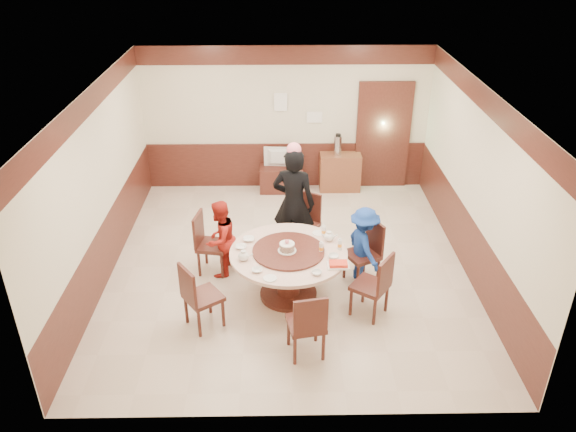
{
  "coord_description": "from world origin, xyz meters",
  "views": [
    {
      "loc": [
        -0.13,
        -7.41,
        4.91
      ],
      "look_at": [
        -0.01,
        -0.38,
        1.1
      ],
      "focal_mm": 35.0,
      "sensor_mm": 36.0,
      "label": 1
    }
  ],
  "objects_px": {
    "person_standing": "(294,204)",
    "side_cabinet": "(340,172)",
    "birthday_cake": "(287,247)",
    "thermos": "(338,145)",
    "person_red": "(220,239)",
    "person_blue": "(364,245)",
    "tv_stand": "(281,179)",
    "banquet_table": "(288,265)",
    "television": "(281,158)",
    "shrimp_platter": "(338,265)"
  },
  "relations": [
    {
      "from": "birthday_cake",
      "to": "thermos",
      "type": "height_order",
      "value": "thermos"
    },
    {
      "from": "banquet_table",
      "to": "person_blue",
      "type": "distance_m",
      "value": 1.18
    },
    {
      "from": "television",
      "to": "thermos",
      "type": "height_order",
      "value": "thermos"
    },
    {
      "from": "birthday_cake",
      "to": "side_cabinet",
      "type": "bearing_deg",
      "value": 72.88
    },
    {
      "from": "person_standing",
      "to": "tv_stand",
      "type": "bearing_deg",
      "value": -71.38
    },
    {
      "from": "person_standing",
      "to": "thermos",
      "type": "xyz_separation_m",
      "value": [
        0.92,
        2.42,
        0.02
      ]
    },
    {
      "from": "person_standing",
      "to": "birthday_cake",
      "type": "relative_size",
      "value": 7.11
    },
    {
      "from": "birthday_cake",
      "to": "side_cabinet",
      "type": "distance_m",
      "value": 3.78
    },
    {
      "from": "television",
      "to": "person_standing",
      "type": "bearing_deg",
      "value": 98.13
    },
    {
      "from": "person_standing",
      "to": "shrimp_platter",
      "type": "height_order",
      "value": "person_standing"
    },
    {
      "from": "banquet_table",
      "to": "television",
      "type": "relative_size",
      "value": 2.4
    },
    {
      "from": "television",
      "to": "thermos",
      "type": "relative_size",
      "value": 1.81
    },
    {
      "from": "person_red",
      "to": "shrimp_platter",
      "type": "height_order",
      "value": "person_red"
    },
    {
      "from": "side_cabinet",
      "to": "shrimp_platter",
      "type": "bearing_deg",
      "value": -96.16
    },
    {
      "from": "person_red",
      "to": "television",
      "type": "bearing_deg",
      "value": -166.66
    },
    {
      "from": "person_standing",
      "to": "television",
      "type": "height_order",
      "value": "person_standing"
    },
    {
      "from": "person_blue",
      "to": "side_cabinet",
      "type": "height_order",
      "value": "person_blue"
    },
    {
      "from": "person_blue",
      "to": "tv_stand",
      "type": "relative_size",
      "value": 1.42
    },
    {
      "from": "birthday_cake",
      "to": "tv_stand",
      "type": "bearing_deg",
      "value": 90.97
    },
    {
      "from": "shrimp_platter",
      "to": "thermos",
      "type": "distance_m",
      "value": 3.96
    },
    {
      "from": "person_red",
      "to": "birthday_cake",
      "type": "distance_m",
      "value": 1.19
    },
    {
      "from": "shrimp_platter",
      "to": "person_blue",
      "type": "bearing_deg",
      "value": 59.43
    },
    {
      "from": "side_cabinet",
      "to": "thermos",
      "type": "xyz_separation_m",
      "value": [
        -0.07,
        0.0,
        0.56
      ]
    },
    {
      "from": "person_red",
      "to": "banquet_table",
      "type": "bearing_deg",
      "value": 90.36
    },
    {
      "from": "person_standing",
      "to": "person_blue",
      "type": "bearing_deg",
      "value": 157.8
    },
    {
      "from": "person_blue",
      "to": "birthday_cake",
      "type": "xyz_separation_m",
      "value": [
        -1.13,
        -0.42,
        0.24
      ]
    },
    {
      "from": "side_cabinet",
      "to": "person_standing",
      "type": "bearing_deg",
      "value": -112.13
    },
    {
      "from": "person_standing",
      "to": "person_red",
      "type": "height_order",
      "value": "person_standing"
    },
    {
      "from": "person_red",
      "to": "person_blue",
      "type": "height_order",
      "value": "person_red"
    },
    {
      "from": "side_cabinet",
      "to": "television",
      "type": "bearing_deg",
      "value": -178.53
    },
    {
      "from": "person_blue",
      "to": "side_cabinet",
      "type": "relative_size",
      "value": 1.51
    },
    {
      "from": "person_standing",
      "to": "television",
      "type": "xyz_separation_m",
      "value": [
        -0.18,
        2.39,
        -0.22
      ]
    },
    {
      "from": "banquet_table",
      "to": "shrimp_platter",
      "type": "xyz_separation_m",
      "value": [
        0.66,
        -0.38,
        0.24
      ]
    },
    {
      "from": "birthday_cake",
      "to": "person_red",
      "type": "bearing_deg",
      "value": 147.84
    },
    {
      "from": "birthday_cake",
      "to": "tv_stand",
      "type": "relative_size",
      "value": 0.3
    },
    {
      "from": "person_red",
      "to": "shrimp_platter",
      "type": "xyz_separation_m",
      "value": [
        1.67,
        -0.98,
        0.17
      ]
    },
    {
      "from": "person_blue",
      "to": "birthday_cake",
      "type": "bearing_deg",
      "value": 91.3
    },
    {
      "from": "television",
      "to": "side_cabinet",
      "type": "bearing_deg",
      "value": -174.71
    },
    {
      "from": "person_standing",
      "to": "banquet_table",
      "type": "bearing_deg",
      "value": 99.31
    },
    {
      "from": "banquet_table",
      "to": "person_red",
      "type": "xyz_separation_m",
      "value": [
        -1.01,
        0.6,
        0.08
      ]
    },
    {
      "from": "person_red",
      "to": "tv_stand",
      "type": "bearing_deg",
      "value": -166.66
    },
    {
      "from": "tv_stand",
      "to": "thermos",
      "type": "height_order",
      "value": "thermos"
    },
    {
      "from": "tv_stand",
      "to": "thermos",
      "type": "distance_m",
      "value": 1.3
    },
    {
      "from": "person_standing",
      "to": "side_cabinet",
      "type": "height_order",
      "value": "person_standing"
    },
    {
      "from": "person_blue",
      "to": "tv_stand",
      "type": "distance_m",
      "value": 3.38
    },
    {
      "from": "person_blue",
      "to": "tv_stand",
      "type": "height_order",
      "value": "person_blue"
    },
    {
      "from": "person_standing",
      "to": "television",
      "type": "bearing_deg",
      "value": -71.38
    },
    {
      "from": "banquet_table",
      "to": "side_cabinet",
      "type": "xyz_separation_m",
      "value": [
        1.08,
        3.56,
        -0.16
      ]
    },
    {
      "from": "shrimp_platter",
      "to": "television",
      "type": "height_order",
      "value": "television"
    },
    {
      "from": "banquet_table",
      "to": "person_blue",
      "type": "xyz_separation_m",
      "value": [
        1.11,
        0.39,
        0.07
      ]
    }
  ]
}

